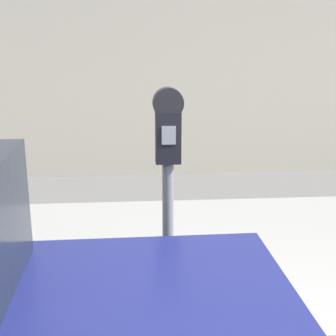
{
  "coord_description": "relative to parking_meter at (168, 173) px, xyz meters",
  "views": [
    {
      "loc": [
        -0.55,
        -1.85,
        2.04
      ],
      "look_at": [
        -0.32,
        1.15,
        1.21
      ],
      "focal_mm": 50.0,
      "sensor_mm": 36.0,
      "label": 1
    }
  ],
  "objects": [
    {
      "name": "parking_meter",
      "position": [
        0.0,
        0.0,
        0.0
      ],
      "size": [
        0.2,
        0.13,
        1.64
      ],
      "color": "slate",
      "rests_on": "sidewalk"
    },
    {
      "name": "sidewalk",
      "position": [
        0.32,
        1.05,
        -1.12
      ],
      "size": [
        24.0,
        2.8,
        0.11
      ],
      "color": "#9E9B96",
      "rests_on": "ground_plane"
    }
  ]
}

